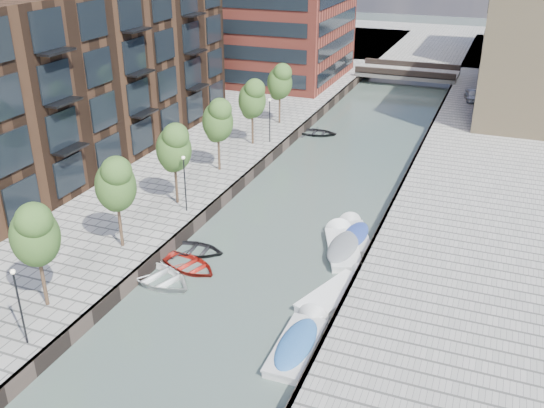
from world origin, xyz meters
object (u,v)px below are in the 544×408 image
Objects in this scene: tree_2 at (115,183)px; tree_4 at (218,119)px; tree_5 at (252,98)px; sloop_3 at (158,281)px; car at (472,95)px; motorboat_0 at (299,342)px; motorboat_2 at (341,292)px; bridge at (408,73)px; sloop_2 at (189,268)px; motorboat_3 at (354,235)px; sloop_1 at (195,252)px; tree_6 at (280,81)px; motorboat_4 at (342,246)px; sloop_4 at (316,135)px; tree_1 at (34,233)px; tree_3 at (174,146)px.

tree_4 is at bearing 90.00° from tree_2.
tree_4 and tree_5 have the same top height.
car is (14.22, 45.53, 1.63)m from sloop_3.
motorboat_0 is 0.94× the size of motorboat_2.
bridge is 2.18× the size of tree_2.
motorboat_3 reaches higher than sloop_2.
tree_6 is at bearing 3.90° from sloop_1.
motorboat_2 is 5.31m from motorboat_4.
tree_6 is 28.33m from sloop_2.
car is at bearing -47.66° from bridge.
motorboat_2 is at bearing -164.52° from sloop_4.
motorboat_0 is at bearing -62.17° from tree_5.
car reaches higher than motorboat_2.
tree_4 is 15.61m from motorboat_4.
sloop_2 is at bearing -80.87° from tree_6.
tree_1 is 35.00m from tree_6.
tree_2 reaches higher than sloop_2.
tree_6 reaches higher than sloop_4.
tree_6 is at bearing 117.60° from motorboat_2.
motorboat_4 is (-0.66, 10.50, 0.01)m from motorboat_0.
tree_1 is 1.49× the size of sloop_1.
sloop_3 reaches higher than sloop_4.
tree_6 is at bearing 90.00° from tree_5.
tree_2 is (-8.50, -54.00, 3.92)m from bridge.
sloop_2 is (4.42, 0.53, -5.31)m from tree_2.
bridge is 45.98m from motorboat_3.
tree_5 is 23.38m from sloop_3.
tree_2 is 1.41× the size of sloop_4.
tree_1 is 1.16× the size of motorboat_3.
motorboat_3 is (9.57, 9.77, 0.20)m from sloop_3.
bridge is 54.81m from tree_2.
motorboat_2 is (14.00, 1.22, -5.20)m from tree_2.
tree_3 is 1.49× the size of sloop_1.
bridge is 2.18× the size of tree_5.
motorboat_4 is at bearing -59.76° from tree_6.
sloop_4 is (3.81, 35.53, -5.31)m from tree_1.
bridge is at bearing 79.75° from tree_3.
sloop_4 is 29.14m from motorboat_2.
motorboat_0 is 1.46× the size of car.
sloop_4 is at bearing 19.07° from sloop_2.
bridge is 47.92m from tree_3.
bridge is at bearing 82.07° from tree_1.
bridge is 13.51m from car.
motorboat_2 is at bearing -74.99° from motorboat_4.
tree_6 is at bearing 90.00° from tree_1.
tree_4 is 1.17× the size of sloop_3.
tree_1 is 1.00× the size of tree_2.
motorboat_2 is at bearing 4.99° from tree_2.
motorboat_3 is at bearing -84.44° from bridge.
motorboat_3 is at bearing -44.56° from tree_5.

